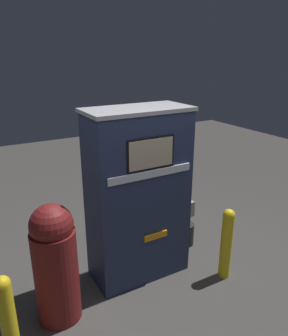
{
  "coord_description": "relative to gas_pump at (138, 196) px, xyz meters",
  "views": [
    {
      "loc": [
        -1.59,
        -2.63,
        2.47
      ],
      "look_at": [
        0.0,
        0.13,
        1.35
      ],
      "focal_mm": 35.0,
      "sensor_mm": 36.0,
      "label": 1
    }
  ],
  "objects": [
    {
      "name": "safety_bollard",
      "position": [
        0.82,
        -0.58,
        -0.53
      ],
      "size": [
        0.13,
        0.13,
        0.86
      ],
      "color": "yellow",
      "rests_on": "ground_plane"
    },
    {
      "name": "gas_pump",
      "position": [
        0.0,
        0.0,
        0.0
      ],
      "size": [
        1.18,
        0.56,
        1.95
      ],
      "color": "#232D4C",
      "rests_on": "ground_plane"
    },
    {
      "name": "squeegee_bucket",
      "position": [
        0.84,
        0.21,
        -0.83
      ],
      "size": [
        0.23,
        0.23,
        0.67
      ],
      "color": "#262628",
      "rests_on": "ground_plane"
    },
    {
      "name": "trash_bin",
      "position": [
        -1.02,
        -0.23,
        -0.36
      ],
      "size": [
        0.42,
        0.42,
        1.21
      ],
      "color": "maroon",
      "rests_on": "ground_plane"
    },
    {
      "name": "ground_plane",
      "position": [
        -0.0,
        -0.26,
        -0.98
      ],
      "size": [
        14.0,
        14.0,
        0.0
      ],
      "primitive_type": "plane",
      "color": "#423F3D"
    },
    {
      "name": "safety_bollard_far",
      "position": [
        -1.5,
        -0.5,
        -0.54
      ],
      "size": [
        0.13,
        0.13,
        0.82
      ],
      "color": "yellow",
      "rests_on": "ground_plane"
    }
  ]
}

